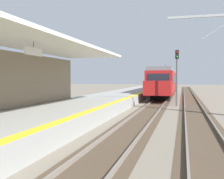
{
  "coord_description": "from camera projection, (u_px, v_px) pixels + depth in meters",
  "views": [
    {
      "loc": [
        4.41,
        -1.98,
        2.6
      ],
      "look_at": [
        1.39,
        9.33,
        2.1
      ],
      "focal_mm": 42.63,
      "sensor_mm": 36.0,
      "label": 1
    }
  ],
  "objects": [
    {
      "name": "track_pair_nearest_platform",
      "position": [
        151.0,
        109.0,
        21.97
      ],
      "size": [
        2.34,
        120.0,
        0.16
      ],
      "color": "#4C3D2D",
      "rests_on": "ground"
    },
    {
      "name": "station_platform",
      "position": [
        84.0,
        108.0,
        19.23
      ],
      "size": [
        5.0,
        80.0,
        0.91
      ],
      "color": "#999993",
      "rests_on": "ground"
    },
    {
      "name": "track_pair_middle",
      "position": [
        194.0,
        110.0,
        21.1
      ],
      "size": [
        2.34,
        120.0,
        0.16
      ],
      "color": "#4C3D2D",
      "rests_on": "ground"
    },
    {
      "name": "rail_signal_post",
      "position": [
        177.0,
        72.0,
        24.59
      ],
      "size": [
        0.32,
        0.34,
        5.2
      ],
      "color": "#4C4C4C",
      "rests_on": "ground"
    },
    {
      "name": "approaching_train",
      "position": [
        164.0,
        81.0,
        36.2
      ],
      "size": [
        2.93,
        19.6,
        4.76
      ],
      "color": "maroon",
      "rests_on": "ground"
    }
  ]
}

